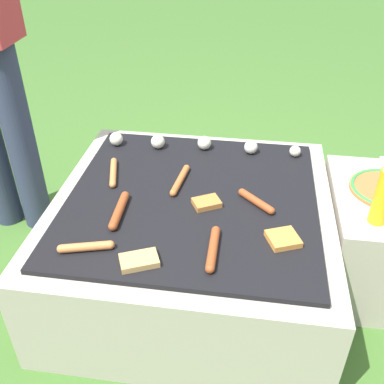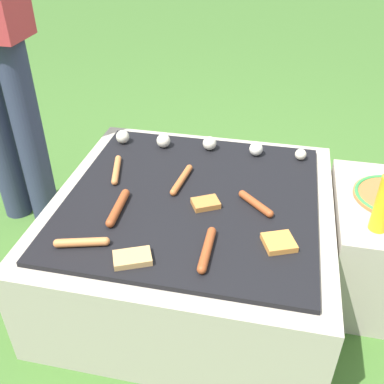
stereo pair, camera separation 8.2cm
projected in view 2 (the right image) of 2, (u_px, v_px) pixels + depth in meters
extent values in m
plane|color=#3D6628|center=(192.00, 277.00, 1.83)|extent=(14.00, 14.00, 0.00)
cube|color=#A89E8C|center=(192.00, 241.00, 1.72)|extent=(1.00, 1.00, 0.38)
cube|color=black|center=(192.00, 199.00, 1.61)|extent=(0.88, 0.88, 0.02)
cube|color=#A89E8C|center=(379.00, 246.00, 1.68)|extent=(0.38, 0.53, 0.40)
cylinder|color=#2D334C|center=(30.00, 138.00, 1.93)|extent=(0.12, 0.12, 0.84)
cylinder|color=#B7602D|center=(182.00, 180.00, 1.67)|extent=(0.05, 0.18, 0.03)
sphere|color=#B7602D|center=(173.00, 192.00, 1.60)|extent=(0.03, 0.03, 0.03)
sphere|color=#B7602D|center=(189.00, 168.00, 1.74)|extent=(0.03, 0.03, 0.03)
cylinder|color=#93421E|center=(118.00, 207.00, 1.52)|extent=(0.04, 0.17, 0.03)
sphere|color=#93421E|center=(126.00, 193.00, 1.59)|extent=(0.03, 0.03, 0.03)
sphere|color=#93421E|center=(110.00, 223.00, 1.45)|extent=(0.03, 0.03, 0.03)
cylinder|color=#93421E|center=(256.00, 204.00, 1.54)|extent=(0.12, 0.12, 0.03)
sphere|color=#93421E|center=(242.00, 194.00, 1.59)|extent=(0.03, 0.03, 0.03)
sphere|color=#93421E|center=(270.00, 214.00, 1.50)|extent=(0.03, 0.03, 0.03)
cylinder|color=#C6753D|center=(82.00, 242.00, 1.38)|extent=(0.15, 0.07, 0.03)
sphere|color=#C6753D|center=(58.00, 243.00, 1.37)|extent=(0.03, 0.03, 0.03)
sphere|color=#C6753D|center=(106.00, 241.00, 1.38)|extent=(0.03, 0.03, 0.03)
cylinder|color=#C6753D|center=(117.00, 170.00, 1.73)|extent=(0.07, 0.17, 0.02)
sphere|color=#C6753D|center=(118.00, 158.00, 1.80)|extent=(0.02, 0.02, 0.02)
sphere|color=#C6753D|center=(115.00, 182.00, 1.66)|extent=(0.02, 0.02, 0.02)
cylinder|color=#93421E|center=(207.00, 249.00, 1.35)|extent=(0.03, 0.17, 0.03)
sphere|color=#93421E|center=(202.00, 269.00, 1.28)|extent=(0.03, 0.03, 0.03)
sphere|color=#93421E|center=(212.00, 231.00, 1.42)|extent=(0.03, 0.03, 0.03)
cube|color=tan|center=(132.00, 258.00, 1.32)|extent=(0.13, 0.11, 0.02)
cube|color=#B27033|center=(206.00, 203.00, 1.55)|extent=(0.11, 0.10, 0.02)
cube|color=#D18438|center=(279.00, 242.00, 1.38)|extent=(0.12, 0.12, 0.02)
sphere|color=beige|center=(123.00, 137.00, 1.92)|extent=(0.06, 0.06, 0.06)
sphere|color=beige|center=(163.00, 141.00, 1.89)|extent=(0.06, 0.06, 0.06)
sphere|color=beige|center=(209.00, 143.00, 1.87)|extent=(0.06, 0.06, 0.06)
sphere|color=silver|center=(256.00, 149.00, 1.83)|extent=(0.06, 0.06, 0.06)
sphere|color=beige|center=(301.00, 154.00, 1.80)|extent=(0.05, 0.05, 0.05)
cylinder|color=gold|center=(384.00, 204.00, 1.40)|extent=(0.06, 0.06, 0.20)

